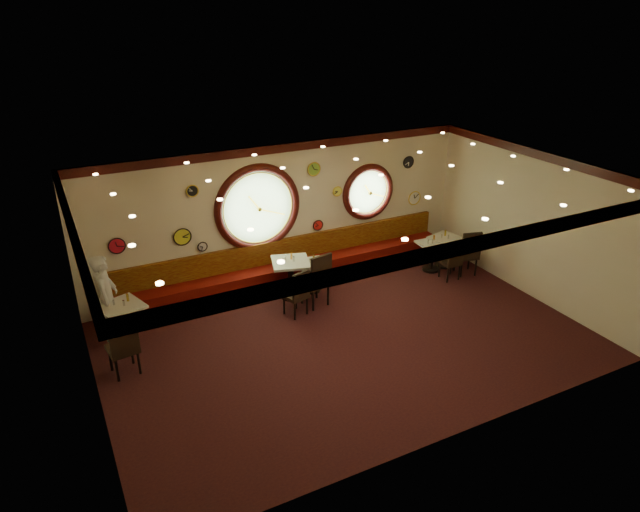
{
  "coord_description": "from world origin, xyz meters",
  "views": [
    {
      "loc": [
        -4.71,
        -8.06,
        6.01
      ],
      "look_at": [
        -0.19,
        0.8,
        1.5
      ],
      "focal_mm": 32.0,
      "sensor_mm": 36.0,
      "label": 1
    }
  ],
  "objects_px": {
    "condiment_a_bottle": "(128,297)",
    "condiment_c_bottle": "(314,257)",
    "condiment_d_salt": "(428,242)",
    "condiment_e_bottle": "(445,233)",
    "condiment_c_pepper": "(314,261)",
    "condiment_b_pepper": "(294,259)",
    "table_d": "(432,253)",
    "condiment_a_pepper": "(124,303)",
    "chair_d": "(453,258)",
    "condiment_b_salt": "(285,258)",
    "waiter": "(107,297)",
    "chair_c": "(318,277)",
    "condiment_a_salt": "(114,302)",
    "condiment_e_salt": "(442,236)",
    "condiment_c_salt": "(310,261)",
    "condiment_d_bottle": "(434,238)",
    "table_e": "(445,248)",
    "condiment_b_bottle": "(291,256)",
    "table_c": "(312,273)",
    "condiment_d_pepper": "(433,241)",
    "chair_e": "(469,250)",
    "condiment_e_pepper": "(448,237)",
    "table_b": "(291,274)",
    "chair_a": "(123,343)",
    "table_a": "(123,319)",
    "chair_b": "(298,290)"
  },
  "relations": [
    {
      "from": "condiment_a_bottle",
      "to": "condiment_c_bottle",
      "type": "height_order",
      "value": "condiment_a_bottle"
    },
    {
      "from": "condiment_d_salt",
      "to": "condiment_e_bottle",
      "type": "bearing_deg",
      "value": 12.61
    },
    {
      "from": "condiment_c_pepper",
      "to": "condiment_b_pepper",
      "type": "bearing_deg",
      "value": -177.13
    },
    {
      "from": "table_d",
      "to": "condiment_e_bottle",
      "type": "distance_m",
      "value": 0.64
    },
    {
      "from": "condiment_a_pepper",
      "to": "table_d",
      "type": "bearing_deg",
      "value": -0.17
    },
    {
      "from": "condiment_e_bottle",
      "to": "chair_d",
      "type": "bearing_deg",
      "value": -115.59
    },
    {
      "from": "condiment_b_salt",
      "to": "waiter",
      "type": "relative_size",
      "value": 0.06
    },
    {
      "from": "chair_c",
      "to": "condiment_a_salt",
      "type": "bearing_deg",
      "value": 162.4
    },
    {
      "from": "condiment_d_salt",
      "to": "condiment_e_salt",
      "type": "xyz_separation_m",
      "value": [
        0.45,
        0.07,
        0.03
      ]
    },
    {
      "from": "condiment_d_salt",
      "to": "condiment_b_pepper",
      "type": "relative_size",
      "value": 0.84
    },
    {
      "from": "chair_d",
      "to": "condiment_e_bottle",
      "type": "height_order",
      "value": "chair_d"
    },
    {
      "from": "condiment_c_salt",
      "to": "condiment_d_bottle",
      "type": "xyz_separation_m",
      "value": [
        3.17,
        -0.29,
        0.05
      ]
    },
    {
      "from": "table_e",
      "to": "condiment_b_bottle",
      "type": "height_order",
      "value": "condiment_b_bottle"
    },
    {
      "from": "condiment_a_bottle",
      "to": "waiter",
      "type": "relative_size",
      "value": 0.09
    },
    {
      "from": "table_c",
      "to": "table_e",
      "type": "height_order",
      "value": "table_e"
    },
    {
      "from": "table_d",
      "to": "condiment_b_bottle",
      "type": "height_order",
      "value": "condiment_b_bottle"
    },
    {
      "from": "table_e",
      "to": "condiment_c_bottle",
      "type": "distance_m",
      "value": 3.41
    },
    {
      "from": "table_e",
      "to": "chair_c",
      "type": "bearing_deg",
      "value": -173.84
    },
    {
      "from": "table_d",
      "to": "condiment_a_salt",
      "type": "bearing_deg",
      "value": 178.9
    },
    {
      "from": "condiment_d_pepper",
      "to": "condiment_d_bottle",
      "type": "xyz_separation_m",
      "value": [
        0.12,
        0.1,
        0.02
      ]
    },
    {
      "from": "chair_e",
      "to": "condiment_e_pepper",
      "type": "relative_size",
      "value": 7.17
    },
    {
      "from": "condiment_a_salt",
      "to": "condiment_a_pepper",
      "type": "height_order",
      "value": "condiment_a_pepper"
    },
    {
      "from": "table_b",
      "to": "condiment_d_salt",
      "type": "relative_size",
      "value": 10.37
    },
    {
      "from": "chair_d",
      "to": "condiment_b_pepper",
      "type": "xyz_separation_m",
      "value": [
        -3.61,
        0.9,
        0.35
      ]
    },
    {
      "from": "condiment_d_pepper",
      "to": "chair_d",
      "type": "bearing_deg",
      "value": -79.16
    },
    {
      "from": "table_e",
      "to": "chair_c",
      "type": "distance_m",
      "value": 3.69
    },
    {
      "from": "table_e",
      "to": "condiment_d_pepper",
      "type": "height_order",
      "value": "condiment_d_pepper"
    },
    {
      "from": "condiment_a_bottle",
      "to": "table_b",
      "type": "bearing_deg",
      "value": 2.37
    },
    {
      "from": "condiment_d_pepper",
      "to": "condiment_c_bottle",
      "type": "bearing_deg",
      "value": 171.22
    },
    {
      "from": "condiment_c_bottle",
      "to": "chair_a",
      "type": "bearing_deg",
      "value": -161.46
    },
    {
      "from": "table_b",
      "to": "table_e",
      "type": "height_order",
      "value": "table_b"
    },
    {
      "from": "condiment_a_bottle",
      "to": "condiment_e_bottle",
      "type": "xyz_separation_m",
      "value": [
        7.47,
        -0.01,
        -0.07
      ]
    },
    {
      "from": "table_a",
      "to": "chair_b",
      "type": "relative_size",
      "value": 1.47
    },
    {
      "from": "chair_b",
      "to": "chair_d",
      "type": "bearing_deg",
      "value": -18.23
    },
    {
      "from": "table_e",
      "to": "chair_c",
      "type": "relative_size",
      "value": 1.1
    },
    {
      "from": "table_c",
      "to": "condiment_d_pepper",
      "type": "relative_size",
      "value": 6.9
    },
    {
      "from": "table_a",
      "to": "waiter",
      "type": "height_order",
      "value": "waiter"
    },
    {
      "from": "table_b",
      "to": "condiment_e_bottle",
      "type": "height_order",
      "value": "condiment_e_bottle"
    },
    {
      "from": "condiment_b_pepper",
      "to": "condiment_c_bottle",
      "type": "xyz_separation_m",
      "value": [
        0.56,
        0.18,
        -0.15
      ]
    },
    {
      "from": "chair_b",
      "to": "condiment_d_bottle",
      "type": "xyz_separation_m",
      "value": [
        3.87,
        0.61,
        0.2
      ]
    },
    {
      "from": "table_d",
      "to": "condiment_d_pepper",
      "type": "xyz_separation_m",
      "value": [
        -0.01,
        -0.0,
        0.31
      ]
    },
    {
      "from": "chair_c",
      "to": "condiment_a_salt",
      "type": "relative_size",
      "value": 7.36
    },
    {
      "from": "condiment_e_bottle",
      "to": "condiment_b_pepper",
      "type": "bearing_deg",
      "value": 178.6
    },
    {
      "from": "table_e",
      "to": "chair_a",
      "type": "height_order",
      "value": "chair_a"
    },
    {
      "from": "table_e",
      "to": "chair_e",
      "type": "bearing_deg",
      "value": -75.98
    },
    {
      "from": "condiment_c_bottle",
      "to": "condiment_e_salt",
      "type": "relative_size",
      "value": 1.75
    },
    {
      "from": "condiment_a_pepper",
      "to": "condiment_c_bottle",
      "type": "xyz_separation_m",
      "value": [
        4.14,
        0.43,
        -0.1
      ]
    },
    {
      "from": "condiment_d_pepper",
      "to": "condiment_c_bottle",
      "type": "xyz_separation_m",
      "value": [
        -2.92,
        0.45,
        0.01
      ]
    },
    {
      "from": "table_c",
      "to": "chair_e",
      "type": "xyz_separation_m",
      "value": [
        3.63,
        -0.95,
        0.2
      ]
    },
    {
      "from": "condiment_b_bottle",
      "to": "condiment_e_salt",
      "type": "xyz_separation_m",
      "value": [
        3.84,
        -0.29,
        -0.14
      ]
    }
  ]
}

